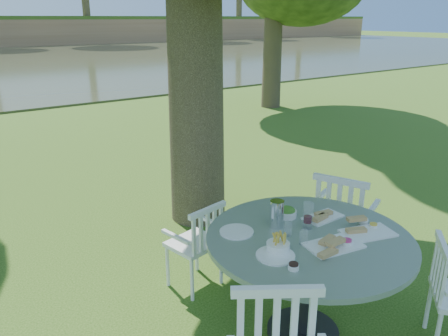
# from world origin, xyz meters

# --- Properties ---
(ground) EXTENTS (140.00, 140.00, 0.00)m
(ground) POSITION_xyz_m (0.00, 0.00, 0.00)
(ground) COLOR #21410D
(ground) RESTS_ON ground
(table) EXTENTS (1.51, 1.51, 0.85)m
(table) POSITION_xyz_m (-0.39, -1.41, 0.71)
(table) COLOR black
(table) RESTS_ON ground
(chair_ne) EXTENTS (0.63, 0.65, 1.01)m
(chair_ne) POSITION_xyz_m (0.52, -0.96, 0.59)
(chair_ne) COLOR white
(chair_ne) RESTS_ON ground
(chair_nw) EXTENTS (0.49, 0.47, 0.83)m
(chair_nw) POSITION_xyz_m (-0.71, -0.43, 0.49)
(chair_nw) COLOR white
(chair_nw) RESTS_ON ground
(tableware) EXTENTS (1.11, 0.87, 0.21)m
(tableware) POSITION_xyz_m (-0.42, -1.34, 0.90)
(tableware) COLOR white
(tableware) RESTS_ON table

